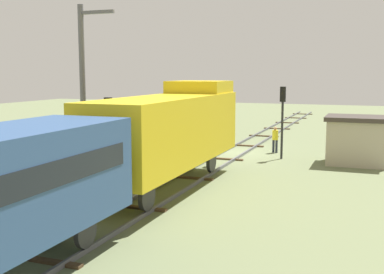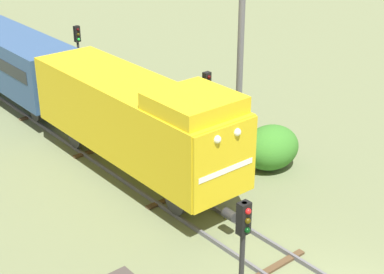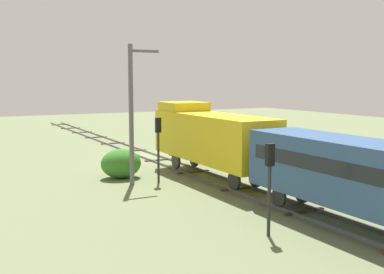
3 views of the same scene
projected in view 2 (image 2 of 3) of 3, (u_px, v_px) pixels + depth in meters
The scene contains 7 objects.
locomotive at pixel (136, 116), 23.58m from camera, with size 2.90×11.60×4.60m.
passenger_car_leading at pixel (0, 50), 33.00m from camera, with size 2.84×14.00×3.66m.
traffic_signal_near at pixel (243, 248), 15.04m from camera, with size 0.32×0.34×4.35m.
traffic_signal_mid at pixel (207, 99), 25.23m from camera, with size 0.32×0.34×4.02m.
traffic_signal_far at pixel (78, 46), 33.34m from camera, with size 0.32×0.34×3.79m.
catenary_mast at pixel (239, 57), 25.21m from camera, with size 1.94×0.28×8.40m.
bush_mid at pixel (271, 147), 25.17m from camera, with size 2.61×2.14×1.90m, color #347626.
Camera 2 is at (-12.18, -7.45, 11.88)m, focal length 55.00 mm.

